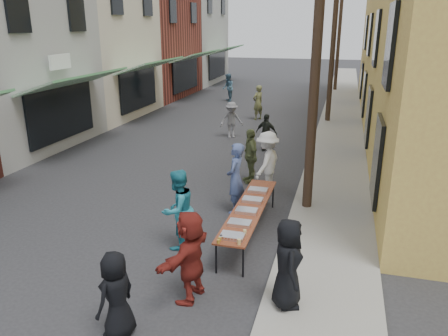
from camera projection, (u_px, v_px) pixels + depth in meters
The scene contains 27 objects.
ground at pixel (119, 237), 10.75m from camera, with size 120.00×120.00×0.00m, color #28282B.
sidewalk at pixel (341, 122), 23.20m from camera, with size 2.20×60.00×0.10m, color gray.
storefront_row at pixel (84, 40), 25.67m from camera, with size 8.00×37.00×9.00m.
utility_pole_near at pixel (317, 45), 11.00m from camera, with size 0.26×0.26×9.00m, color #2D2116.
utility_pole_mid at pixel (334, 34), 21.98m from camera, with size 0.26×0.26×9.00m, color #2D2116.
utility_pole_far at pixel (339, 31), 32.96m from camera, with size 0.26×0.26×9.00m, color #2D2116.
serving_table at pixel (249, 209), 10.64m from camera, with size 0.70×4.00×0.75m.
catering_tray_sausage at pixel (232, 236), 9.11m from camera, with size 0.50×0.33×0.08m, color maroon.
catering_tray_foil_b at pixel (240, 223), 9.70m from camera, with size 0.50×0.33×0.08m, color #B2B2B7.
catering_tray_buns at pixel (247, 211), 10.34m from camera, with size 0.50×0.33×0.08m, color tan.
catering_tray_foil_d at pixel (253, 200), 10.98m from camera, with size 0.50×0.33×0.08m, color #B2B2B7.
catering_tray_buns_end at pixel (258, 190), 11.62m from camera, with size 0.50×0.33×0.08m, color tan.
condiment_jar_a at pixel (218, 241), 8.89m from camera, with size 0.07×0.07×0.08m, color #A57F26.
condiment_jar_b at pixel (220, 239), 8.98m from camera, with size 0.07×0.07×0.08m, color #A57F26.
condiment_jar_c at pixel (221, 237), 9.07m from camera, with size 0.07×0.07×0.08m, color #A57F26.
cup_stack at pixel (239, 242), 8.82m from camera, with size 0.08×0.08×0.12m, color tan.
guest_front_a at pixel (116, 295), 7.14m from camera, with size 0.76×0.49×1.55m, color black.
guest_front_b at pixel (235, 178), 11.92m from camera, with size 0.72×0.47×1.98m, color #4A5B90.
guest_front_c at pixel (178, 209), 10.02m from camera, with size 0.92×0.72×1.90m, color teal.
guest_front_d at pixel (267, 163), 13.27m from camera, with size 1.26×0.73×1.95m, color white.
guest_front_e at pixel (250, 156), 14.27m from camera, with size 1.06×0.44×1.81m, color #5C673B.
guest_queue_back at pixel (190, 256), 8.11m from camera, with size 1.67×0.53×1.80m, color maroon.
server at pixel (288, 263), 7.77m from camera, with size 0.83×0.54×1.69m, color black.
passerby_left at pixel (231, 120), 19.97m from camera, with size 1.07×0.61×1.65m, color slate.
passerby_mid at pixel (266, 133), 17.79m from camera, with size 0.91×0.38×1.56m, color black.
passerby_right at pixel (258, 103), 23.71m from camera, with size 0.68×0.45×1.88m, color brown.
passerby_far at pixel (228, 88), 29.33m from camera, with size 0.91×0.71×1.87m, color #436883.
Camera 1 is at (5.07, -8.63, 5.00)m, focal length 35.00 mm.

